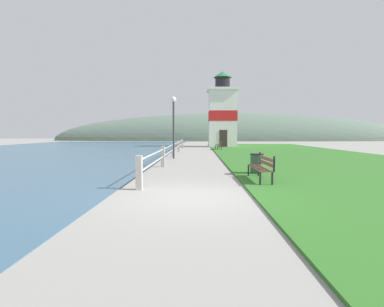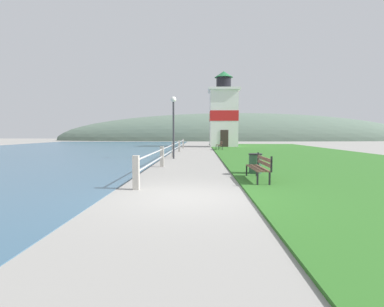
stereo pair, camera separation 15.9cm
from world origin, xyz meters
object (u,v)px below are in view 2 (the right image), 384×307
object	(u,v)px
park_bench_midway	(220,144)
lamp_post	(173,116)
trash_bin	(255,164)
park_bench_near	(260,166)
lighthouse	(223,114)

from	to	relation	value
park_bench_midway	lamp_post	size ratio (longest dim) A/B	0.42
trash_bin	lamp_post	world-z (taller)	lamp_post
park_bench_near	park_bench_midway	world-z (taller)	same
lighthouse	trash_bin	xyz separation A→B (m)	(-0.55, -24.09, -3.44)
park_bench_near	lighthouse	world-z (taller)	lighthouse
park_bench_near	lamp_post	world-z (taller)	lamp_post
park_bench_near	trash_bin	size ratio (longest dim) A/B	2.37
trash_bin	park_bench_near	bearing A→B (deg)	-95.33
park_bench_near	trash_bin	world-z (taller)	park_bench_near
park_bench_midway	lighthouse	xyz separation A→B (m)	(0.82, 6.68, 3.33)
park_bench_near	trash_bin	distance (m)	1.72
park_bench_midway	lamp_post	xyz separation A→B (m)	(-3.63, -10.14, 2.20)
lighthouse	lamp_post	distance (m)	17.43
park_bench_near	lighthouse	bearing A→B (deg)	-92.73
lighthouse	park_bench_midway	bearing A→B (deg)	-96.98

